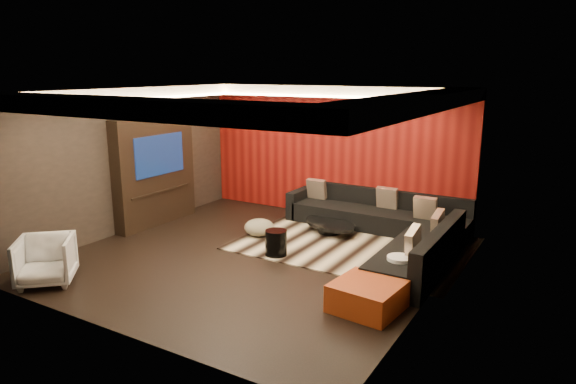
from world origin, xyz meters
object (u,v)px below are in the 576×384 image
Objects in this scene: drum_stool at (276,243)px; white_side_table at (399,271)px; orange_ottoman at (367,296)px; sectional_sofa at (390,229)px; armchair at (45,260)px; coffee_table at (330,227)px.

drum_stool is 2.21m from white_side_table.
orange_ottoman is 2.82m from sectional_sofa.
sectional_sofa is at bearing 103.59° from orange_ottoman.
white_side_table is 1.94m from sectional_sofa.
orange_ottoman is at bearing -22.31° from armchair.
sectional_sofa is at bearing 113.25° from white_side_table.
armchair reaches higher than coffee_table.
drum_stool is 3.58m from armchair.
drum_stool is at bearing 152.71° from orange_ottoman.
white_side_table is 0.12× the size of sectional_sofa.
armchair is 0.22× the size of sectional_sofa.
armchair is 5.77m from sectional_sofa.
orange_ottoman is at bearing -96.21° from white_side_table.
white_side_table is at bearing -12.83° from armchair.
armchair is at bearing -120.92° from coffee_table.
sectional_sofa reaches higher than coffee_table.
drum_stool reaches higher than coffee_table.
armchair is at bearing -159.86° from orange_ottoman.
armchair is at bearing -130.87° from sectional_sofa.
sectional_sofa reaches higher than white_side_table.
white_side_table is at bearing -66.75° from sectional_sofa.
orange_ottoman is (-0.10, -0.95, -0.04)m from white_side_table.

